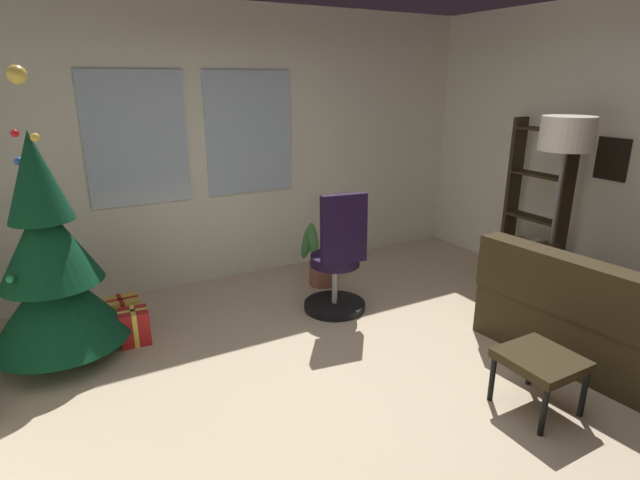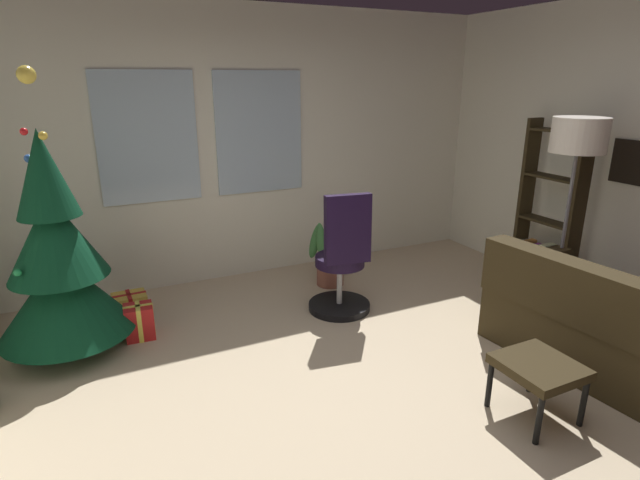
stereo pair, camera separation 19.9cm
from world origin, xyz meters
name	(u,v)px [view 1 (the left image)]	position (x,y,z in m)	size (l,w,h in m)	color
ground_plane	(382,406)	(0.00, 0.00, -0.05)	(5.42, 5.12, 0.10)	beige
wall_back_with_windows	(234,147)	(-0.02, 2.61, 1.36)	(5.42, 0.12, 2.71)	silver
footstool	(540,363)	(0.80, -0.54, 0.32)	(0.43, 0.45, 0.38)	#322715
holiday_tree	(51,269)	(-1.78, 1.59, 0.71)	(0.97, 0.97, 2.10)	#4C331E
gift_box_red	(134,327)	(-1.28, 1.57, 0.14)	(0.24, 0.22, 0.28)	red
gift_box_gold	(121,307)	(-1.30, 2.14, 0.08)	(0.30, 0.24, 0.16)	gold
office_chair	(338,267)	(0.41, 1.27, 0.44)	(0.56, 0.56, 1.11)	black
bookshelf	(535,215)	(2.49, 0.92, 0.71)	(0.18, 0.64, 1.65)	#2E2413
floor_lamp	(566,144)	(2.10, 0.41, 1.50)	(0.43, 0.43, 1.72)	slate
potted_plant	(321,261)	(0.61, 1.92, 0.24)	(0.40, 0.38, 0.64)	brown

